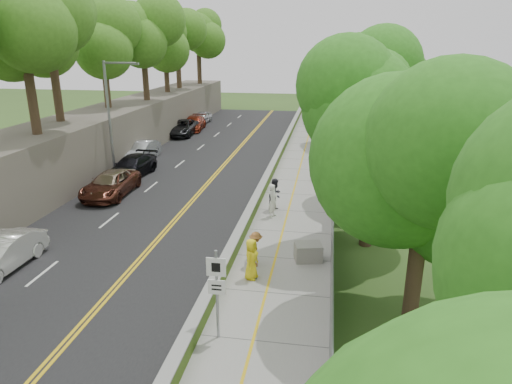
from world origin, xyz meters
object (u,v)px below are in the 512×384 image
concrete_block (308,252)px  car_1 (1,254)px  streetlight (112,112)px  signpost (217,285)px  construction_barrel (328,168)px  painter_0 (251,259)px  person_far (328,140)px  car_2 (110,184)px

concrete_block → car_1: car_1 is taller
streetlight → car_1: 14.55m
signpost → car_1: size_ratio=0.71×
concrete_block → car_1: 12.98m
signpost → concrete_block: size_ratio=2.69×
construction_barrel → signpost: bearing=-99.3°
construction_barrel → concrete_block: bearing=-92.7°
painter_0 → streetlight: bearing=55.3°
concrete_block → signpost: bearing=-113.2°
construction_barrel → person_far: bearing=90.8°
streetlight → painter_0: 18.02m
car_2 → person_far: (13.20, 14.57, 0.22)m
concrete_block → car_1: size_ratio=0.26×
streetlight → person_far: (14.66, 10.52, -3.66)m
concrete_block → car_1: bearing=-166.9°
concrete_block → person_far: person_far is taller
painter_0 → person_far: (2.75, 23.52, 0.07)m
construction_barrel → painter_0: painter_0 is taller
concrete_block → person_far: 21.54m
construction_barrel → car_1: (-13.30, -16.86, 0.23)m
concrete_block → car_2: 14.43m
construction_barrel → painter_0: 16.17m
painter_0 → signpost: bearing=-172.9°
car_1 → painter_0: painter_0 is taller
concrete_block → painter_0: 3.00m
streetlight → signpost: streetlight is taller
car_2 → painter_0: (10.45, -8.95, 0.15)m
car_2 → construction_barrel: bearing=25.1°
concrete_block → painter_0: bearing=-137.5°
concrete_block → car_2: bearing=151.2°
signpost → person_far: bearing=83.5°
car_1 → construction_barrel: bearing=53.0°
signpost → painter_0: size_ratio=1.81×
streetlight → construction_barrel: bearing=11.2°
streetlight → car_2: size_ratio=1.56×
streetlight → concrete_block: bearing=-38.0°
signpost → car_2: bearing=127.8°
construction_barrel → person_far: (-0.10, 7.61, 0.45)m
signpost → person_far: signpost is taller
streetlight → signpost: size_ratio=2.58×
construction_barrel → car_1: 21.48m
construction_barrel → car_2: (-13.30, -6.96, 0.23)m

